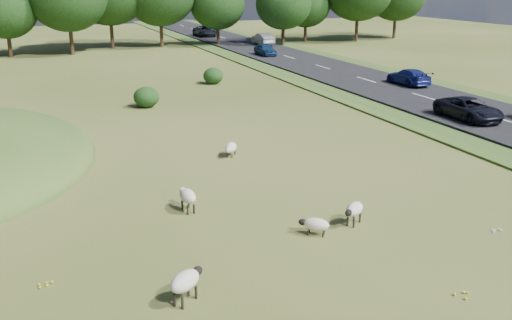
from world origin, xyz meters
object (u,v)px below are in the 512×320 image
(sheep_5, at_px, (231,148))
(car_7, at_px, (265,49))
(sheep_1, at_px, (354,210))
(sheep_4, at_px, (315,224))
(car_6, at_px, (408,77))
(car_4, at_px, (210,26))
(car_2, at_px, (204,31))
(car_1, at_px, (263,39))
(sheep_0, at_px, (187,196))
(car_5, at_px, (469,109))
(sheep_2, at_px, (186,281))

(sheep_5, bearing_deg, car_7, -170.50)
(sheep_1, xyz_separation_m, car_7, (14.48, 43.94, 0.33))
(sheep_4, xyz_separation_m, car_6, (19.97, 22.54, 0.50))
(sheep_1, distance_m, car_4, 79.84)
(sheep_4, xyz_separation_m, car_2, (16.17, 68.48, 0.61))
(car_2, bearing_deg, car_1, -74.95)
(sheep_4, bearing_deg, sheep_0, -8.19)
(car_1, relative_size, car_2, 0.86)
(car_5, bearing_deg, sheep_5, -175.46)
(sheep_4, height_order, car_4, car_4)
(sheep_1, height_order, car_4, car_4)
(sheep_1, xyz_separation_m, car_4, (18.28, 77.72, 0.37))
(sheep_5, bearing_deg, sheep_0, 2.22)
(sheep_1, height_order, car_6, car_6)
(sheep_2, distance_m, car_5, 25.42)
(car_5, bearing_deg, car_2, 90.00)
(sheep_1, height_order, sheep_4, sheep_1)
(car_5, relative_size, car_7, 1.20)
(car_5, bearing_deg, car_7, 90.00)
(sheep_4, xyz_separation_m, car_5, (16.17, 11.07, 0.50))
(car_7, bearing_deg, car_6, -80.06)
(sheep_0, relative_size, car_4, 0.26)
(sheep_2, xyz_separation_m, car_5, (21.44, 13.65, 0.25))
(sheep_5, relative_size, car_7, 0.31)
(sheep_5, height_order, car_6, car_6)
(car_7, bearing_deg, sheep_5, -114.81)
(car_1, distance_m, car_2, 14.64)
(sheep_5, bearing_deg, car_5, 128.84)
(sheep_4, height_order, car_6, car_6)
(sheep_5, height_order, car_7, car_7)
(sheep_0, relative_size, car_5, 0.27)
(car_2, bearing_deg, sheep_4, -103.29)
(sheep_0, bearing_deg, car_5, -74.93)
(sheep_2, bearing_deg, car_1, 27.99)
(sheep_4, distance_m, sheep_5, 9.81)
(sheep_0, bearing_deg, car_7, -31.41)
(car_4, bearing_deg, sheep_4, 75.64)
(sheep_5, bearing_deg, car_4, -161.81)
(car_1, height_order, car_4, car_1)
(car_6, bearing_deg, sheep_5, 32.87)
(sheep_4, bearing_deg, car_5, -107.92)
(sheep_2, relative_size, car_5, 0.27)
(sheep_0, height_order, sheep_1, sheep_0)
(sheep_2, xyz_separation_m, sheep_5, (5.53, 12.39, -0.21))
(car_1, bearing_deg, car_2, -74.95)
(car_7, bearing_deg, sheep_4, -110.09)
(sheep_1, relative_size, sheep_4, 1.08)
(sheep_0, height_order, sheep_5, sheep_0)
(sheep_1, height_order, car_2, car_2)
(car_2, bearing_deg, sheep_0, -106.95)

